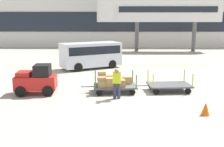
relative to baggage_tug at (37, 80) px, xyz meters
name	(u,v)px	position (x,y,z in m)	size (l,w,h in m)	color
ground_plane	(125,94)	(4.70, -0.04, -0.75)	(120.00, 120.00, 0.00)	#A8A08E
apron_lead_line	(110,66)	(3.69, 8.73, -0.75)	(17.45, 0.20, 0.01)	yellow
terminal_building	(120,24)	(4.70, 25.93, 2.62)	(47.22, 2.51, 6.73)	beige
jet_bridge	(153,12)	(8.76, 19.95, 4.18)	(15.29, 3.00, 6.29)	silver
baggage_tug	(37,80)	(0.00, 0.00, 0.00)	(2.19, 1.39, 1.58)	red
baggage_cart_lead	(113,82)	(4.04, 0.39, -0.21)	(3.05, 1.60, 1.10)	#4C4C4F
baggage_cart_middle	(169,85)	(7.13, 0.63, -0.41)	(3.05, 1.60, 1.10)	#4C4C4F
baggage_handler	(117,82)	(4.25, -0.85, 0.11)	(0.42, 0.45, 1.56)	#2D334C
shuttle_van	(91,53)	(2.14, 7.67, 0.48)	(5.11, 4.03, 2.10)	silver
safety_cone_near	(206,109)	(7.91, -3.04, -0.48)	(0.36, 0.36, 0.55)	#EA590F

